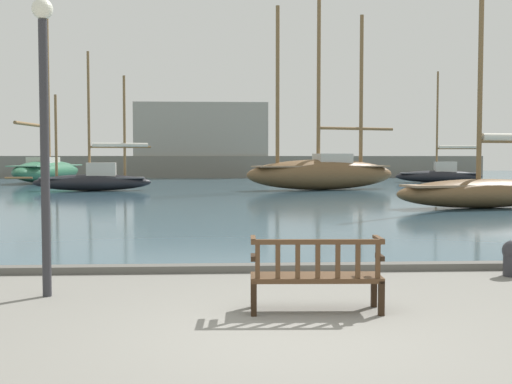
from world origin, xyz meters
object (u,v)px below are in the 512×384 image
sailboat_nearest_starboard (47,169)px  sailboat_centre_channel (483,190)px  sailboat_mid_port (440,174)px  sailboat_far_port (94,178)px  sailboat_mid_starboard (322,170)px  lamp_post (44,116)px  park_bench (316,274)px

sailboat_nearest_starboard → sailboat_centre_channel: 33.90m
sailboat_mid_port → sailboat_far_port: bearing=-155.2°
sailboat_mid_port → sailboat_centre_channel: 24.60m
sailboat_mid_port → sailboat_centre_channel: bearing=-105.6°
sailboat_far_port → sailboat_mid_port: sailboat_mid_port is taller
sailboat_mid_starboard → sailboat_centre_channel: size_ratio=1.39×
sailboat_far_port → sailboat_centre_channel: sailboat_centre_channel is taller
sailboat_far_port → sailboat_mid_starboard: 12.81m
sailboat_mid_starboard → sailboat_mid_port: 14.55m
sailboat_nearest_starboard → sailboat_centre_channel: size_ratio=1.43×
sailboat_nearest_starboard → lamp_post: bearing=-75.1°
sailboat_mid_starboard → sailboat_nearest_starboard: 22.15m
sailboat_mid_port → sailboat_centre_channel: sailboat_centre_channel is taller
park_bench → sailboat_centre_channel: sailboat_centre_channel is taller
sailboat_mid_port → sailboat_nearest_starboard: sailboat_nearest_starboard is taller
sailboat_nearest_starboard → sailboat_centre_channel: bearing=-48.7°
sailboat_mid_port → sailboat_centre_channel: (-6.62, -23.69, 0.02)m
park_bench → sailboat_centre_channel: size_ratio=0.19×
park_bench → sailboat_mid_starboard: size_ratio=0.13×
sailboat_far_port → sailboat_centre_channel: (16.53, -12.97, -0.03)m
park_bench → sailboat_nearest_starboard: sailboat_nearest_starboard is taller
sailboat_mid_port → lamp_post: 42.02m
sailboat_far_port → sailboat_mid_starboard: size_ratio=0.65×
sailboat_centre_channel → lamp_post: 18.45m
sailboat_nearest_starboard → lamp_post: sailboat_nearest_starboard is taller
sailboat_nearest_starboard → sailboat_mid_starboard: bearing=-32.8°
lamp_post → sailboat_mid_starboard: bearing=73.4°
sailboat_far_port → sailboat_mid_port: 25.51m
sailboat_nearest_starboard → sailboat_far_port: bearing=-65.0°
park_bench → sailboat_mid_port: bearing=68.9°
sailboat_mid_starboard → park_bench: bearing=-99.2°
lamp_post → sailboat_centre_channel: bearing=49.6°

